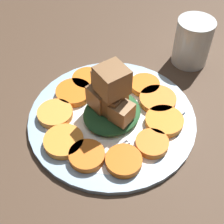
{
  "coord_description": "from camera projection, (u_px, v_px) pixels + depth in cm",
  "views": [
    {
      "loc": [
        -29.77,
        -21.63,
        45.87
      ],
      "look_at": [
        0.0,
        0.0,
        4.1
      ],
      "focal_mm": 50.0,
      "sensor_mm": 36.0,
      "label": 1
    }
  ],
  "objects": [
    {
      "name": "table_slab",
      "position": [
        112.0,
        123.0,
        0.58
      ],
      "size": [
        120.0,
        120.0,
        2.0
      ],
      "primitive_type": "cube",
      "color": "#4C3828",
      "rests_on": "ground"
    },
    {
      "name": "plate",
      "position": [
        112.0,
        118.0,
        0.57
      ],
      "size": [
        30.25,
        30.25,
        1.05
      ],
      "color": "#99B7D1",
      "rests_on": "table_slab"
    },
    {
      "name": "carrot_slice_0",
      "position": [
        75.0,
        92.0,
        0.6
      ],
      "size": [
        6.86,
        6.86,
        1.25
      ],
      "primitive_type": "cylinder",
      "color": "orange",
      "rests_on": "plate"
    },
    {
      "name": "carrot_slice_1",
      "position": [
        55.0,
        114.0,
        0.56
      ],
      "size": [
        6.37,
        6.37,
        1.25
      ],
      "primitive_type": "cylinder",
      "color": "#F99439",
      "rests_on": "plate"
    },
    {
      "name": "carrot_slice_2",
      "position": [
        64.0,
        141.0,
        0.52
      ],
      "size": [
        6.69,
        6.69,
        1.25
      ],
      "primitive_type": "cylinder",
      "color": "orange",
      "rests_on": "plate"
    },
    {
      "name": "carrot_slice_3",
      "position": [
        87.0,
        156.0,
        0.5
      ],
      "size": [
        5.87,
        5.87,
        1.25
      ],
      "primitive_type": "cylinder",
      "color": "orange",
      "rests_on": "plate"
    },
    {
      "name": "carrot_slice_4",
      "position": [
        124.0,
        161.0,
        0.49
      ],
      "size": [
        5.9,
        5.9,
        1.25
      ],
      "primitive_type": "cylinder",
      "color": "#D66114",
      "rests_on": "plate"
    },
    {
      "name": "carrot_slice_5",
      "position": [
        152.0,
        144.0,
        0.52
      ],
      "size": [
        5.55,
        5.55,
        1.25
      ],
      "primitive_type": "cylinder",
      "color": "orange",
      "rests_on": "plate"
    },
    {
      "name": "carrot_slice_6",
      "position": [
        164.0,
        121.0,
        0.55
      ],
      "size": [
        6.76,
        6.76,
        1.25
      ],
      "primitive_type": "cylinder",
      "color": "orange",
      "rests_on": "plate"
    },
    {
      "name": "carrot_slice_7",
      "position": [
        158.0,
        100.0,
        0.58
      ],
      "size": [
        6.88,
        6.88,
        1.25
      ],
      "primitive_type": "cylinder",
      "color": "orange",
      "rests_on": "plate"
    },
    {
      "name": "carrot_slice_8",
      "position": [
        145.0,
        85.0,
        0.61
      ],
      "size": [
        5.8,
        5.8,
        1.25
      ],
      "primitive_type": "cylinder",
      "color": "orange",
      "rests_on": "plate"
    },
    {
      "name": "carrot_slice_9",
      "position": [
        119.0,
        78.0,
        0.62
      ],
      "size": [
        5.41,
        5.41,
        1.25
      ],
      "primitive_type": "cylinder",
      "color": "orange",
      "rests_on": "plate"
    },
    {
      "name": "carrot_slice_10",
      "position": [
        88.0,
        79.0,
        0.62
      ],
      "size": [
        6.23,
        6.23,
        1.25
      ],
      "primitive_type": "cylinder",
      "color": "orange",
      "rests_on": "plate"
    },
    {
      "name": "center_pile",
      "position": [
        111.0,
        100.0,
        0.54
      ],
      "size": [
        11.0,
        9.9,
        10.98
      ],
      "color": "#235128",
      "rests_on": "plate"
    },
    {
      "name": "fork",
      "position": [
        146.0,
        133.0,
        0.53
      ],
      "size": [
        16.85,
        6.68,
        0.4
      ],
      "rotation": [
        0.0,
        0.0,
        -0.3
      ],
      "color": "silver",
      "rests_on": "plate"
    },
    {
      "name": "water_glass",
      "position": [
        193.0,
        42.0,
        0.65
      ],
      "size": [
        7.59,
        7.59,
        9.85
      ],
      "color": "silver",
      "rests_on": "table_slab"
    }
  ]
}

